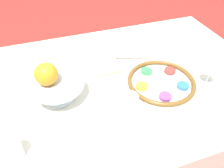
{
  "coord_description": "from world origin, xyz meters",
  "views": [
    {
      "loc": [
        0.31,
        0.72,
        1.4
      ],
      "look_at": [
        0.09,
        0.07,
        0.78
      ],
      "focal_mm": 35.0,
      "sensor_mm": 36.0,
      "label": 1
    }
  ],
  "objects_px": {
    "napkin_roll": "(126,53)",
    "cup_near": "(134,135)",
    "seder_plate": "(161,82)",
    "cup_far": "(130,103)",
    "wine_glass": "(213,65)",
    "bread_plate": "(107,67)",
    "cup_mid": "(12,149)",
    "fruit_stand": "(57,84)",
    "orange_fruit": "(46,74)"
  },
  "relations": [
    {
      "from": "napkin_roll",
      "to": "cup_near",
      "type": "xyz_separation_m",
      "value": [
        0.16,
        0.48,
        0.01
      ]
    },
    {
      "from": "seder_plate",
      "to": "cup_far",
      "type": "bearing_deg",
      "value": 26.6
    },
    {
      "from": "wine_glass",
      "to": "bread_plate",
      "type": "bearing_deg",
      "value": -31.99
    },
    {
      "from": "seder_plate",
      "to": "bread_plate",
      "type": "xyz_separation_m",
      "value": [
        0.19,
        -0.19,
        -0.01
      ]
    },
    {
      "from": "wine_glass",
      "to": "bread_plate",
      "type": "distance_m",
      "value": 0.47
    },
    {
      "from": "cup_mid",
      "to": "cup_near",
      "type": "bearing_deg",
      "value": 168.82
    },
    {
      "from": "seder_plate",
      "to": "cup_mid",
      "type": "height_order",
      "value": "cup_mid"
    },
    {
      "from": "seder_plate",
      "to": "bread_plate",
      "type": "relative_size",
      "value": 1.89
    },
    {
      "from": "wine_glass",
      "to": "cup_far",
      "type": "xyz_separation_m",
      "value": [
        0.39,
        0.04,
        -0.06
      ]
    },
    {
      "from": "cup_near",
      "to": "cup_far",
      "type": "xyz_separation_m",
      "value": [
        -0.04,
        -0.14,
        0.0
      ]
    },
    {
      "from": "wine_glass",
      "to": "napkin_roll",
      "type": "bearing_deg",
      "value": -48.16
    },
    {
      "from": "bread_plate",
      "to": "napkin_roll",
      "type": "xyz_separation_m",
      "value": [
        -0.12,
        -0.06,
        0.02
      ]
    },
    {
      "from": "fruit_stand",
      "to": "napkin_roll",
      "type": "height_order",
      "value": "fruit_stand"
    },
    {
      "from": "wine_glass",
      "to": "cup_mid",
      "type": "distance_m",
      "value": 0.83
    },
    {
      "from": "napkin_roll",
      "to": "cup_near",
      "type": "height_order",
      "value": "cup_near"
    },
    {
      "from": "cup_near",
      "to": "cup_far",
      "type": "relative_size",
      "value": 1.0
    },
    {
      "from": "seder_plate",
      "to": "fruit_stand",
      "type": "height_order",
      "value": "fruit_stand"
    },
    {
      "from": "fruit_stand",
      "to": "cup_far",
      "type": "distance_m",
      "value": 0.3
    },
    {
      "from": "cup_near",
      "to": "fruit_stand",
      "type": "bearing_deg",
      "value": -55.39
    },
    {
      "from": "cup_mid",
      "to": "bread_plate",
      "type": "bearing_deg",
      "value": -140.7
    },
    {
      "from": "fruit_stand",
      "to": "napkin_roll",
      "type": "distance_m",
      "value": 0.41
    },
    {
      "from": "seder_plate",
      "to": "napkin_roll",
      "type": "distance_m",
      "value": 0.26
    },
    {
      "from": "cup_near",
      "to": "napkin_roll",
      "type": "bearing_deg",
      "value": -108.48
    },
    {
      "from": "fruit_stand",
      "to": "cup_mid",
      "type": "height_order",
      "value": "fruit_stand"
    },
    {
      "from": "cup_mid",
      "to": "cup_far",
      "type": "distance_m",
      "value": 0.44
    },
    {
      "from": "cup_near",
      "to": "cup_mid",
      "type": "distance_m",
      "value": 0.39
    },
    {
      "from": "napkin_roll",
      "to": "cup_far",
      "type": "relative_size",
      "value": 2.53
    },
    {
      "from": "wine_glass",
      "to": "orange_fruit",
      "type": "xyz_separation_m",
      "value": [
        0.67,
        -0.11,
        0.04
      ]
    },
    {
      "from": "seder_plate",
      "to": "orange_fruit",
      "type": "relative_size",
      "value": 3.43
    },
    {
      "from": "wine_glass",
      "to": "fruit_stand",
      "type": "bearing_deg",
      "value": -10.62
    },
    {
      "from": "bread_plate",
      "to": "orange_fruit",
      "type": "bearing_deg",
      "value": 26.18
    },
    {
      "from": "seder_plate",
      "to": "wine_glass",
      "type": "distance_m",
      "value": 0.23
    },
    {
      "from": "seder_plate",
      "to": "cup_near",
      "type": "relative_size",
      "value": 3.85
    },
    {
      "from": "napkin_roll",
      "to": "cup_far",
      "type": "distance_m",
      "value": 0.36
    },
    {
      "from": "orange_fruit",
      "to": "napkin_roll",
      "type": "distance_m",
      "value": 0.46
    },
    {
      "from": "seder_plate",
      "to": "napkin_roll",
      "type": "relative_size",
      "value": 1.52
    },
    {
      "from": "wine_glass",
      "to": "cup_near",
      "type": "xyz_separation_m",
      "value": [
        0.43,
        0.18,
        -0.06
      ]
    },
    {
      "from": "seder_plate",
      "to": "fruit_stand",
      "type": "xyz_separation_m",
      "value": [
        0.44,
        -0.06,
        0.06
      ]
    },
    {
      "from": "napkin_roll",
      "to": "cup_far",
      "type": "height_order",
      "value": "cup_far"
    },
    {
      "from": "cup_mid",
      "to": "fruit_stand",
      "type": "bearing_deg",
      "value": -128.97
    },
    {
      "from": "wine_glass",
      "to": "cup_far",
      "type": "bearing_deg",
      "value": 5.67
    },
    {
      "from": "cup_near",
      "to": "orange_fruit",
      "type": "bearing_deg",
      "value": -50.61
    },
    {
      "from": "fruit_stand",
      "to": "cup_mid",
      "type": "relative_size",
      "value": 2.75
    },
    {
      "from": "bread_plate",
      "to": "seder_plate",
      "type": "bearing_deg",
      "value": 135.66
    },
    {
      "from": "seder_plate",
      "to": "orange_fruit",
      "type": "xyz_separation_m",
      "value": [
        0.47,
        -0.05,
        0.13
      ]
    },
    {
      "from": "seder_plate",
      "to": "cup_far",
      "type": "relative_size",
      "value": 3.85
    },
    {
      "from": "seder_plate",
      "to": "wine_glass",
      "type": "relative_size",
      "value": 2.17
    },
    {
      "from": "wine_glass",
      "to": "orange_fruit",
      "type": "height_order",
      "value": "orange_fruit"
    },
    {
      "from": "wine_glass",
      "to": "cup_near",
      "type": "relative_size",
      "value": 1.78
    },
    {
      "from": "bread_plate",
      "to": "fruit_stand",
      "type": "bearing_deg",
      "value": 27.11
    }
  ]
}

